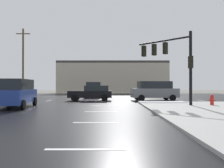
% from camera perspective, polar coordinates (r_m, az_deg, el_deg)
% --- Properties ---
extents(ground_plane, '(120.00, 120.00, 0.00)m').
position_cam_1_polar(ground_plane, '(23.56, -1.39, -4.30)').
color(ground_plane, slate).
extents(road_asphalt, '(44.00, 44.00, 0.02)m').
position_cam_1_polar(road_asphalt, '(23.56, -1.39, -4.27)').
color(road_asphalt, black).
rests_on(road_asphalt, ground_plane).
extents(snow_strip_curbside, '(4.00, 1.60, 0.06)m').
position_cam_1_polar(snow_strip_curbside, '(20.02, 12.78, -4.48)').
color(snow_strip_curbside, white).
rests_on(snow_strip_curbside, sidewalk_corner).
extents(lane_markings, '(36.15, 36.15, 0.01)m').
position_cam_1_polar(lane_markings, '(22.18, 1.64, -4.48)').
color(lane_markings, silver).
rests_on(lane_markings, road_asphalt).
extents(traffic_signal_mast, '(3.58, 3.61, 5.52)m').
position_cam_1_polar(traffic_signal_mast, '(18.59, 15.01, 6.92)').
color(traffic_signal_mast, black).
rests_on(traffic_signal_mast, sidewalk_corner).
extents(fire_hydrant, '(0.48, 0.26, 0.79)m').
position_cam_1_polar(fire_hydrant, '(18.47, 24.27, -3.65)').
color(fire_hydrant, red).
rests_on(fire_hydrant, sidewalk_corner).
extents(strip_building_background, '(23.63, 8.00, 6.86)m').
position_cam_1_polar(strip_building_background, '(50.50, 0.37, 1.65)').
color(strip_building_background, '#BCB29E').
rests_on(strip_building_background, ground_plane).
extents(suv_white, '(2.17, 4.84, 2.03)m').
position_cam_1_polar(suv_white, '(29.89, -4.36, -1.39)').
color(suv_white, white).
rests_on(suv_white, road_asphalt).
extents(suv_grey, '(4.98, 2.57, 2.03)m').
position_cam_1_polar(suv_grey, '(24.19, 10.92, -1.61)').
color(suv_grey, slate).
rests_on(suv_grey, road_asphalt).
extents(sedan_tan, '(2.15, 4.59, 1.58)m').
position_cam_1_polar(sedan_tan, '(30.02, -23.86, -1.80)').
color(sedan_tan, tan).
rests_on(sedan_tan, road_asphalt).
extents(suv_blue, '(2.57, 4.98, 2.03)m').
position_cam_1_polar(suv_blue, '(17.47, -23.14, -2.03)').
color(suv_blue, navy).
rests_on(suv_blue, road_asphalt).
extents(suv_silver, '(4.95, 2.46, 2.03)m').
position_cam_1_polar(suv_silver, '(36.97, 11.41, -1.20)').
color(suv_silver, '#B7BABF').
rests_on(suv_silver, road_asphalt).
extents(sedan_navy, '(2.10, 4.57, 1.58)m').
position_cam_1_polar(sedan_navy, '(26.04, -24.47, -2.01)').
color(sedan_navy, '#141E47').
rests_on(sedan_navy, road_asphalt).
extents(sedan_black, '(4.57, 2.10, 1.58)m').
position_cam_1_polar(sedan_black, '(23.63, -4.94, -2.21)').
color(sedan_black, black).
rests_on(sedan_black, road_asphalt).
extents(utility_pole_distant, '(2.20, 0.28, 10.66)m').
position_cam_1_polar(utility_pole_distant, '(38.46, -21.47, 5.51)').
color(utility_pole_distant, brown).
rests_on(utility_pole_distant, ground_plane).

